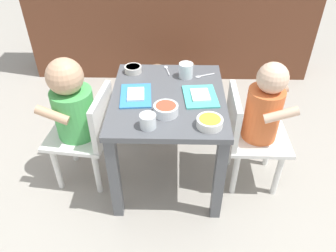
% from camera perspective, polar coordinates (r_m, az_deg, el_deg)
% --- Properties ---
extents(ground_plane, '(7.00, 7.00, 0.00)m').
position_cam_1_polar(ground_plane, '(1.77, 0.00, -7.90)').
color(ground_plane, '#9E998E').
extents(kitchen_cabinet_back, '(2.00, 0.31, 0.99)m').
position_cam_1_polar(kitchen_cabinet_back, '(2.49, 0.61, 19.91)').
color(kitchen_cabinet_back, brown).
rests_on(kitchen_cabinet_back, ground).
extents(dining_table, '(0.50, 0.58, 0.48)m').
position_cam_1_polar(dining_table, '(1.52, 0.00, 2.29)').
color(dining_table, '#515459').
rests_on(dining_table, ground).
extents(seated_child_left, '(0.31, 0.31, 0.66)m').
position_cam_1_polar(seated_child_left, '(1.55, -15.54, 2.83)').
color(seated_child_left, white).
rests_on(seated_child_left, ground).
extents(seated_child_right, '(0.28, 0.28, 0.65)m').
position_cam_1_polar(seated_child_right, '(1.54, 15.46, 2.03)').
color(seated_child_right, white).
rests_on(seated_child_right, ground).
extents(dog, '(0.43, 0.23, 0.31)m').
position_cam_1_polar(dog, '(2.15, 1.96, 8.17)').
color(dog, olive).
rests_on(dog, ground).
extents(food_tray_left, '(0.15, 0.20, 0.02)m').
position_cam_1_polar(food_tray_left, '(1.47, -5.52, 5.25)').
color(food_tray_left, '#388CD8').
rests_on(food_tray_left, dining_table).
extents(food_tray_right, '(0.16, 0.19, 0.02)m').
position_cam_1_polar(food_tray_right, '(1.46, 5.53, 5.12)').
color(food_tray_right, '#4CC6BC').
rests_on(food_tray_right, dining_table).
extents(water_cup_left, '(0.06, 0.06, 0.06)m').
position_cam_1_polar(water_cup_left, '(1.28, -3.45, 0.73)').
color(water_cup_left, white).
rests_on(water_cup_left, dining_table).
extents(water_cup_right, '(0.07, 0.07, 0.07)m').
position_cam_1_polar(water_cup_right, '(1.60, 3.07, 9.32)').
color(water_cup_right, white).
rests_on(water_cup_right, dining_table).
extents(veggie_bowl_far, '(0.08, 0.08, 0.03)m').
position_cam_1_polar(veggie_bowl_far, '(1.65, -5.99, 9.66)').
color(veggie_bowl_far, silver).
rests_on(veggie_bowl_far, dining_table).
extents(cereal_bowl_left_side, '(0.10, 0.10, 0.03)m').
position_cam_1_polar(cereal_bowl_left_side, '(1.29, 7.13, 0.65)').
color(cereal_bowl_left_side, white).
rests_on(cereal_bowl_left_side, dining_table).
extents(cereal_bowl_right_side, '(0.10, 0.10, 0.04)m').
position_cam_1_polar(cereal_bowl_right_side, '(1.34, -0.37, 2.85)').
color(cereal_bowl_right_side, white).
rests_on(cereal_bowl_right_side, dining_table).
extents(spoon_by_left_tray, '(0.10, 0.05, 0.01)m').
position_cam_1_polar(spoon_by_left_tray, '(1.62, 5.97, 8.53)').
color(spoon_by_left_tray, silver).
rests_on(spoon_by_left_tray, dining_table).
extents(spoon_by_right_tray, '(0.04, 0.10, 0.01)m').
position_cam_1_polar(spoon_by_right_tray, '(1.67, -0.20, 9.66)').
color(spoon_by_right_tray, silver).
rests_on(spoon_by_right_tray, dining_table).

